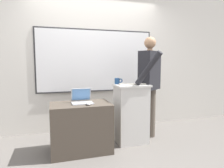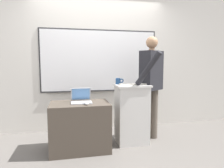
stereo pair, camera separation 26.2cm
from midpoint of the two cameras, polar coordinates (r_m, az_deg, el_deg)
name	(u,v)px [view 1 (the left image)]	position (r m, az deg, el deg)	size (l,w,h in m)	color
ground_plane	(116,157)	(2.94, -1.61, -20.09)	(30.00, 30.00, 0.00)	slate
back_wall	(95,55)	(3.93, -6.83, 8.14)	(6.40, 0.17, 2.89)	silver
lectern_podium	(131,113)	(3.28, 3.18, -8.37)	(0.53, 0.42, 0.95)	silver
side_desk	(81,127)	(3.04, -11.41, -12.06)	(0.86, 0.55, 0.71)	#4C4238
person_presenter	(150,81)	(3.37, 8.50, 0.81)	(0.57, 0.72, 1.72)	brown
laptop	(82,99)	(2.98, -11.14, -4.20)	(0.30, 0.27, 0.21)	#B7BABF
wireless_keyboard	(132,84)	(3.14, 3.49, -0.06)	(0.42, 0.12, 0.02)	beige
computer_mouse_by_laptop	(88,104)	(2.81, -9.47, -5.68)	(0.06, 0.10, 0.03)	#BCBCC1
coffee_mug	(118,81)	(3.27, -0.70, 0.86)	(0.14, 0.08, 0.10)	#234C84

